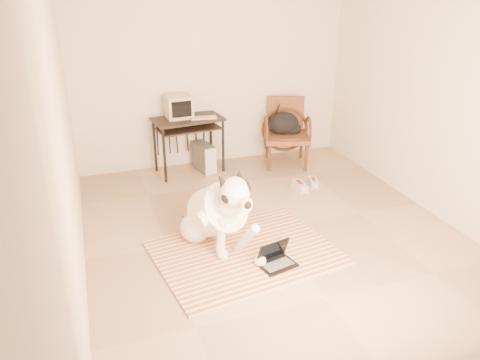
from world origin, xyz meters
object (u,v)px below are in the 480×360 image
pc_tower (204,157)px  dog (218,213)px  backpack (285,125)px  computer_desk (188,126)px  crt_monitor (179,106)px  laptop (276,259)px  rattan_chair (286,132)px

pc_tower → dog: bearing=-100.8°
backpack → dog: bearing=-129.6°
computer_desk → crt_monitor: size_ratio=2.77×
crt_monitor → pc_tower: (0.31, -0.13, -0.75)m
dog → laptop: dog is taller
computer_desk → backpack: size_ratio=2.09×
computer_desk → crt_monitor: bearing=139.7°
laptop → pc_tower: 2.62m
dog → crt_monitor: (0.08, 2.18, 0.57)m
dog → rattan_chair: 2.55m
dog → laptop: size_ratio=3.14×
laptop → rattan_chair: size_ratio=0.41×
crt_monitor → rattan_chair: (1.56, -0.22, -0.47)m
dog → computer_desk: 2.12m
dog → pc_tower: dog is taller
pc_tower → crt_monitor: bearing=158.0°
computer_desk → laptop: bearing=-84.9°
dog → backpack: (1.60, 1.94, 0.23)m
computer_desk → backpack: bearing=-5.8°
laptop → backpack: 2.82m
dog → crt_monitor: 2.25m
crt_monitor → laptop: bearing=-82.8°
dog → crt_monitor: bearing=87.9°
laptop → backpack: size_ratio=0.81×
laptop → rattan_chair: 2.83m
pc_tower → laptop: bearing=-89.3°
pc_tower → backpack: backpack is taller
dog → computer_desk: bearing=84.9°
computer_desk → backpack: computer_desk is taller
pc_tower → rattan_chair: rattan_chair is taller
pc_tower → backpack: 1.28m
rattan_chair → backpack: rattan_chair is taller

